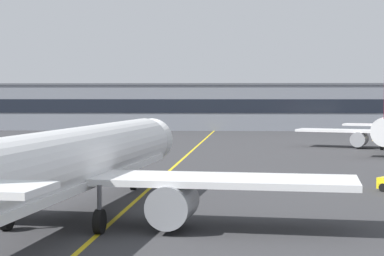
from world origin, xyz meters
The scene contains 4 objects.
taxiway_centreline centered at (0.00, 30.00, 0.00)m, with size 0.30×180.00×0.01m, color yellow.
airliner_foreground centered at (-3.18, 11.77, 3.37)m, with size 32.35×41.47×11.65m.
safety_cone_by_nose_gear centered at (-2.24, 28.49, 0.26)m, with size 0.44×0.44×0.55m.
terminal_building centered at (-2.70, 119.95, 4.90)m, with size 145.47×12.40×9.78m.
Camera 1 is at (5.64, -25.60, 7.26)m, focal length 63.89 mm.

